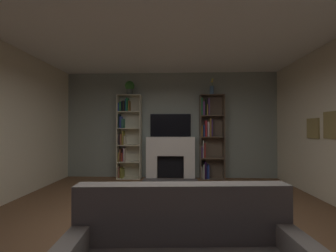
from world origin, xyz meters
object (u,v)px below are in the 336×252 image
Objects in this scene: bookshelf_left at (127,135)px; potted_plant at (130,87)px; vase_with_flowers at (212,89)px; tv at (171,125)px; coffee_table at (183,223)px; bookshelf_right at (209,137)px; fireplace at (170,156)px.

potted_plant reaches higher than bookshelf_left.
bookshelf_left is 5.11× the size of vase_with_flowers.
bookshelf_left is at bearing -175.73° from tv.
bookshelf_left is at bearing 156.26° from potted_plant.
potted_plant is at bearing 111.45° from coffee_table.
bookshelf_left is at bearing 179.19° from vase_with_flowers.
potted_plant reaches higher than bookshelf_right.
bookshelf_left reaches higher than fireplace.
fireplace is at bearing -90.00° from tv.
bookshelf_right reaches higher than coffee_table.
vase_with_flowers reaches higher than coffee_table.
fireplace is 1.16m from bookshelf_right.
vase_with_flowers is 4.06m from coffee_table.
vase_with_flowers is (1.11, -0.12, 0.96)m from tv.
potted_plant reaches higher than tv.
potted_plant is at bearing -178.95° from bookshelf_right.
potted_plant is (0.07, -0.03, 1.30)m from bookshelf_left.
coffee_table is at bearing -103.07° from bookshelf_right.
potted_plant is (-1.11, -0.12, 1.03)m from tv.
potted_plant is at bearing -173.81° from tv.
bookshelf_right is (1.03, 0.01, 0.53)m from fireplace.
tv is 1.47m from vase_with_flowers.
bookshelf_right is at bearing -4.49° from tv.
vase_with_flowers is at bearing -0.81° from bookshelf_left.
fireplace is 3.19× the size of vase_with_flowers.
tv is at bearing 175.51° from bookshelf_right.
vase_with_flowers is (2.22, -0.00, -0.07)m from potted_plant.
bookshelf_right is 1.27m from vase_with_flowers.
bookshelf_right is at bearing 1.05° from potted_plant.
bookshelf_right reaches higher than fireplace.
fireplace is at bearing -0.26° from bookshelf_left.
vase_with_flowers is at bearing -1.39° from fireplace.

